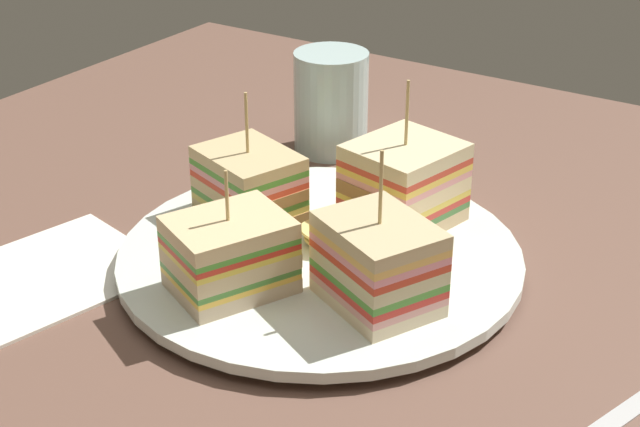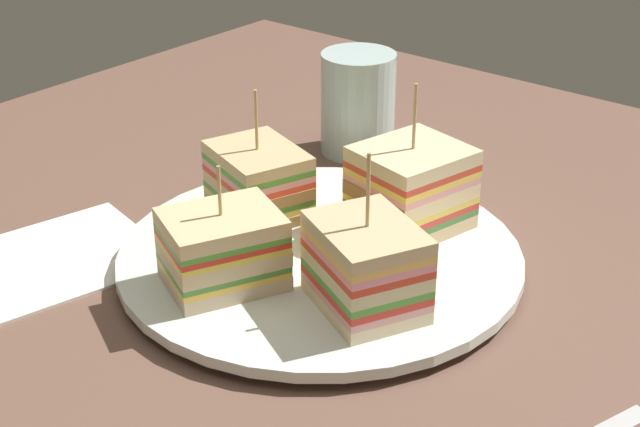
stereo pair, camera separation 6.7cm
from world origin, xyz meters
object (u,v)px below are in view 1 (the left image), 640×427
object	(u,v)px
chip_pile	(334,235)
sandwich_wedge_1	(403,184)
sandwich_wedge_2	(249,184)
sandwich_wedge_3	(231,255)
plate	(320,258)
napkin	(45,274)
drinking_glass	(331,109)
sandwich_wedge_0	(378,264)

from	to	relation	value
chip_pile	sandwich_wedge_1	bearing A→B (deg)	157.15
sandwich_wedge_1	chip_pile	xyz separation A→B (cm)	(5.79, -2.44, -2.44)
sandwich_wedge_2	sandwich_wedge_3	world-z (taller)	sandwich_wedge_2
sandwich_wedge_2	chip_pile	distance (cm)	8.04
sandwich_wedge_3	chip_pile	world-z (taller)	sandwich_wedge_3
sandwich_wedge_3	chip_pile	xyz separation A→B (cm)	(-8.95, 2.43, -1.90)
plate	sandwich_wedge_3	size ratio (longest dim) A/B	3.10
sandwich_wedge_1	sandwich_wedge_2	world-z (taller)	sandwich_wedge_1
sandwich_wedge_1	sandwich_wedge_3	world-z (taller)	sandwich_wedge_1
plate	sandwich_wedge_3	distance (cm)	8.37
napkin	drinking_glass	world-z (taller)	drinking_glass
sandwich_wedge_1	sandwich_wedge_2	bearing A→B (deg)	-49.12
sandwich_wedge_0	sandwich_wedge_1	size ratio (longest dim) A/B	0.97
chip_pile	drinking_glass	size ratio (longest dim) A/B	0.62
sandwich_wedge_2	napkin	xyz separation A→B (cm)	(13.47, -8.18, -3.81)
sandwich_wedge_0	plate	bearing A→B (deg)	-2.78
sandwich_wedge_1	napkin	bearing A→B (deg)	-31.43
chip_pile	napkin	bearing A→B (deg)	-50.56
sandwich_wedge_0	napkin	world-z (taller)	sandwich_wedge_0
plate	chip_pile	bearing A→B (deg)	170.45
napkin	sandwich_wedge_2	bearing A→B (deg)	148.72
plate	drinking_glass	distance (cm)	21.88
sandwich_wedge_2	plate	bearing A→B (deg)	5.68
plate	chip_pile	xyz separation A→B (cm)	(-1.50, 0.25, 1.25)
sandwich_wedge_0	sandwich_wedge_1	distance (cm)	11.76
sandwich_wedge_0	sandwich_wedge_3	bearing A→B (deg)	48.31
sandwich_wedge_3	sandwich_wedge_0	bearing A→B (deg)	-42.33
plate	sandwich_wedge_2	distance (cm)	8.39
sandwich_wedge_2	drinking_glass	bearing A→B (deg)	120.56
sandwich_wedge_2	chip_pile	xyz separation A→B (cm)	(0.32, 7.81, -1.92)
sandwich_wedge_1	napkin	xyz separation A→B (cm)	(18.94, -18.42, -4.32)
sandwich_wedge_0	sandwich_wedge_2	xyz separation A→B (cm)	(-5.54, -14.38, -0.32)
sandwich_wedge_1	sandwich_wedge_3	distance (cm)	15.53
chip_pile	drinking_glass	distance (cm)	20.60
napkin	drinking_glass	distance (cm)	30.95
plate	sandwich_wedge_3	world-z (taller)	sandwich_wedge_3
sandwich_wedge_3	napkin	bearing A→B (deg)	132.40
plate	sandwich_wedge_0	world-z (taller)	sandwich_wedge_0
napkin	sandwich_wedge_3	bearing A→B (deg)	107.21
plate	sandwich_wedge_0	distance (cm)	8.52
sandwich_wedge_0	sandwich_wedge_3	world-z (taller)	sandwich_wedge_0
napkin	drinking_glass	size ratio (longest dim) A/B	1.58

